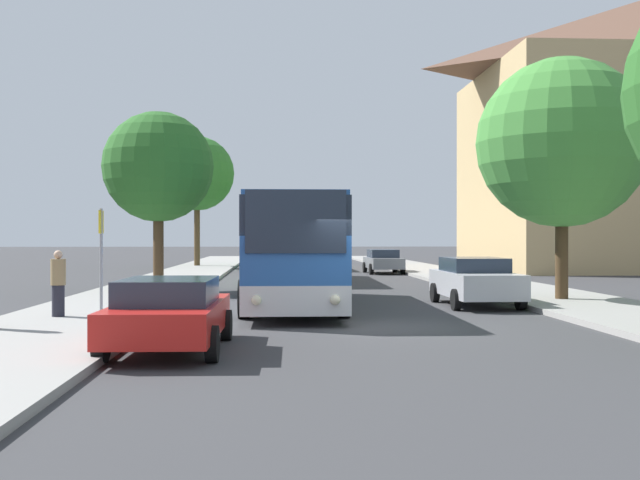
{
  "coord_description": "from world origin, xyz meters",
  "views": [
    {
      "loc": [
        -2.18,
        -17.4,
        2.09
      ],
      "look_at": [
        -0.61,
        9.52,
        1.99
      ],
      "focal_mm": 42.0,
      "sensor_mm": 36.0,
      "label": 1
    }
  ],
  "objects_px": {
    "bus_middle": "(283,242)",
    "bus_stop_sign": "(101,248)",
    "tree_right_mid": "(562,143)",
    "tree_left_far": "(197,174)",
    "parked_car_right_far": "(383,261)",
    "bus_rear": "(285,242)",
    "parked_car_right_near": "(475,280)",
    "tree_left_near": "(158,167)",
    "parked_car_left_curb": "(170,312)",
    "bus_front": "(292,250)",
    "pedestrian_waiting_far": "(58,283)"
  },
  "relations": [
    {
      "from": "bus_middle",
      "to": "tree_left_far",
      "type": "bearing_deg",
      "value": 111.44
    },
    {
      "from": "bus_stop_sign",
      "to": "pedestrian_waiting_far",
      "type": "distance_m",
      "value": 1.59
    },
    {
      "from": "bus_middle",
      "to": "tree_left_near",
      "type": "xyz_separation_m",
      "value": [
        -4.9,
        -7.19,
        2.94
      ]
    },
    {
      "from": "bus_rear",
      "to": "parked_car_right_far",
      "type": "distance_m",
      "value": 10.3
    },
    {
      "from": "bus_front",
      "to": "parked_car_right_near",
      "type": "height_order",
      "value": "bus_front"
    },
    {
      "from": "tree_right_mid",
      "to": "parked_car_right_near",
      "type": "bearing_deg",
      "value": -167.14
    },
    {
      "from": "bus_middle",
      "to": "parked_car_left_curb",
      "type": "height_order",
      "value": "bus_middle"
    },
    {
      "from": "bus_middle",
      "to": "bus_stop_sign",
      "type": "xyz_separation_m",
      "value": [
        -4.89,
        -16.66,
        -0.04
      ]
    },
    {
      "from": "parked_car_right_far",
      "to": "bus_rear",
      "type": "bearing_deg",
      "value": -58.47
    },
    {
      "from": "tree_left_near",
      "to": "parked_car_right_far",
      "type": "bearing_deg",
      "value": 51.92
    },
    {
      "from": "bus_front",
      "to": "tree_left_near",
      "type": "bearing_deg",
      "value": 127.35
    },
    {
      "from": "tree_right_mid",
      "to": "pedestrian_waiting_far",
      "type": "bearing_deg",
      "value": -162.62
    },
    {
      "from": "parked_car_left_curb",
      "to": "parked_car_right_near",
      "type": "distance_m",
      "value": 11.73
    },
    {
      "from": "parked_car_left_curb",
      "to": "tree_left_near",
      "type": "height_order",
      "value": "tree_left_near"
    },
    {
      "from": "parked_car_right_far",
      "to": "pedestrian_waiting_far",
      "type": "bearing_deg",
      "value": 63.36
    },
    {
      "from": "parked_car_left_curb",
      "to": "pedestrian_waiting_far",
      "type": "relative_size",
      "value": 2.72
    },
    {
      "from": "parked_car_left_curb",
      "to": "bus_stop_sign",
      "type": "xyz_separation_m",
      "value": [
        -2.59,
        5.86,
        1.1
      ]
    },
    {
      "from": "parked_car_left_curb",
      "to": "bus_stop_sign",
      "type": "height_order",
      "value": "bus_stop_sign"
    },
    {
      "from": "bus_rear",
      "to": "tree_right_mid",
      "type": "relative_size",
      "value": 1.57
    },
    {
      "from": "parked_car_right_far",
      "to": "bus_middle",
      "type": "bearing_deg",
      "value": 46.85
    },
    {
      "from": "bus_stop_sign",
      "to": "tree_right_mid",
      "type": "distance_m",
      "value": 14.34
    },
    {
      "from": "parked_car_left_curb",
      "to": "bus_stop_sign",
      "type": "relative_size",
      "value": 1.64
    },
    {
      "from": "bus_stop_sign",
      "to": "parked_car_right_near",
      "type": "bearing_deg",
      "value": 14.4
    },
    {
      "from": "bus_front",
      "to": "pedestrian_waiting_far",
      "type": "relative_size",
      "value": 6.86
    },
    {
      "from": "parked_car_right_far",
      "to": "tree_left_far",
      "type": "bearing_deg",
      "value": -38.91
    },
    {
      "from": "parked_car_right_far",
      "to": "tree_left_far",
      "type": "xyz_separation_m",
      "value": [
        -11.62,
        8.95,
        5.73
      ]
    },
    {
      "from": "bus_rear",
      "to": "parked_car_right_far",
      "type": "bearing_deg",
      "value": -57.71
    },
    {
      "from": "bus_middle",
      "to": "tree_left_near",
      "type": "relative_size",
      "value": 1.53
    },
    {
      "from": "parked_car_left_curb",
      "to": "bus_stop_sign",
      "type": "distance_m",
      "value": 6.5
    },
    {
      "from": "parked_car_right_far",
      "to": "tree_left_near",
      "type": "xyz_separation_m",
      "value": [
        -10.72,
        -13.68,
        4.06
      ]
    },
    {
      "from": "bus_middle",
      "to": "parked_car_right_near",
      "type": "distance_m",
      "value": 15.1
    },
    {
      "from": "bus_front",
      "to": "bus_rear",
      "type": "bearing_deg",
      "value": 90.11
    },
    {
      "from": "bus_stop_sign",
      "to": "tree_left_near",
      "type": "height_order",
      "value": "tree_left_near"
    },
    {
      "from": "parked_car_right_far",
      "to": "parked_car_right_near",
      "type": "bearing_deg",
      "value": 88.38
    },
    {
      "from": "parked_car_right_near",
      "to": "bus_stop_sign",
      "type": "relative_size",
      "value": 1.65
    },
    {
      "from": "bus_middle",
      "to": "bus_rear",
      "type": "bearing_deg",
      "value": 89.85
    },
    {
      "from": "parked_car_right_far",
      "to": "tree_right_mid",
      "type": "height_order",
      "value": "tree_right_mid"
    },
    {
      "from": "tree_left_far",
      "to": "bus_front",
      "type": "bearing_deg",
      "value": -78.56
    },
    {
      "from": "tree_left_far",
      "to": "pedestrian_waiting_far",
      "type": "bearing_deg",
      "value": -89.79
    },
    {
      "from": "bus_front",
      "to": "bus_rear",
      "type": "distance_m",
      "value": 28.97
    },
    {
      "from": "bus_stop_sign",
      "to": "tree_right_mid",
      "type": "height_order",
      "value": "tree_right_mid"
    },
    {
      "from": "parked_car_right_near",
      "to": "tree_right_mid",
      "type": "distance_m",
      "value": 5.25
    },
    {
      "from": "bus_middle",
      "to": "pedestrian_waiting_far",
      "type": "bearing_deg",
      "value": -106.87
    },
    {
      "from": "bus_middle",
      "to": "tree_left_far",
      "type": "distance_m",
      "value": 17.13
    },
    {
      "from": "tree_right_mid",
      "to": "tree_left_far",
      "type": "bearing_deg",
      "value": 116.72
    },
    {
      "from": "tree_left_far",
      "to": "tree_right_mid",
      "type": "distance_m",
      "value": 32.18
    },
    {
      "from": "parked_car_right_near",
      "to": "parked_car_right_far",
      "type": "xyz_separation_m",
      "value": [
        0.12,
        20.43,
        -0.05
      ]
    },
    {
      "from": "bus_rear",
      "to": "parked_car_right_near",
      "type": "bearing_deg",
      "value": -79.93
    },
    {
      "from": "bus_rear",
      "to": "parked_car_right_near",
      "type": "relative_size",
      "value": 2.69
    },
    {
      "from": "parked_car_left_curb",
      "to": "pedestrian_waiting_far",
      "type": "bearing_deg",
      "value": 126.46
    }
  ]
}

